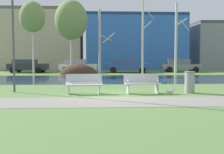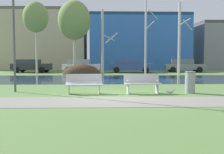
{
  "view_description": "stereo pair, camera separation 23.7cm",
  "coord_description": "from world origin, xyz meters",
  "px_view_note": "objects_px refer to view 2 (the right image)",
  "views": [
    {
      "loc": [
        -0.68,
        -11.62,
        1.56
      ],
      "look_at": [
        -0.06,
        0.78,
        0.73
      ],
      "focal_mm": 44.6,
      "sensor_mm": 36.0,
      "label": 1
    },
    {
      "loc": [
        -0.45,
        -11.63,
        1.56
      ],
      "look_at": [
        -0.06,
        0.78,
        0.73
      ],
      "focal_mm": 44.6,
      "sensor_mm": 36.0,
      "label": 2
    }
  ],
  "objects_px": {
    "bench_left": "(84,83)",
    "trash_bin": "(190,82)",
    "seagull": "(170,91)",
    "parked_wagon_fourth_grey": "(184,65)",
    "parked_van_nearest_dark": "(31,66)",
    "parked_sedan_second_white": "(81,66)",
    "parked_hatch_third_blue": "(130,65)",
    "bench_right": "(142,83)",
    "streetlamp": "(13,5)"
  },
  "relations": [
    {
      "from": "trash_bin",
      "to": "parked_hatch_third_blue",
      "type": "relative_size",
      "value": 0.2
    },
    {
      "from": "bench_left",
      "to": "trash_bin",
      "type": "distance_m",
      "value": 4.74
    },
    {
      "from": "bench_right",
      "to": "parked_wagon_fourth_grey",
      "type": "xyz_separation_m",
      "value": [
        7.36,
        18.92,
        0.32
      ]
    },
    {
      "from": "bench_right",
      "to": "parked_sedan_second_white",
      "type": "distance_m",
      "value": 18.59
    },
    {
      "from": "bench_right",
      "to": "streetlamp",
      "type": "height_order",
      "value": "streetlamp"
    },
    {
      "from": "parked_hatch_third_blue",
      "to": "parked_sedan_second_white",
      "type": "bearing_deg",
      "value": 178.37
    },
    {
      "from": "bench_left",
      "to": "parked_wagon_fourth_grey",
      "type": "relative_size",
      "value": 0.36
    },
    {
      "from": "trash_bin",
      "to": "seagull",
      "type": "relative_size",
      "value": 2.2
    },
    {
      "from": "bench_left",
      "to": "parked_wagon_fourth_grey",
      "type": "height_order",
      "value": "parked_wagon_fourth_grey"
    },
    {
      "from": "bench_right",
      "to": "trash_bin",
      "type": "xyz_separation_m",
      "value": [
        2.16,
        0.04,
        0.04
      ]
    },
    {
      "from": "trash_bin",
      "to": "parked_van_nearest_dark",
      "type": "bearing_deg",
      "value": 122.64
    },
    {
      "from": "seagull",
      "to": "parked_hatch_third_blue",
      "type": "distance_m",
      "value": 18.23
    },
    {
      "from": "bench_right",
      "to": "parked_wagon_fourth_grey",
      "type": "relative_size",
      "value": 0.36
    },
    {
      "from": "parked_van_nearest_dark",
      "to": "parked_wagon_fourth_grey",
      "type": "xyz_separation_m",
      "value": [
        17.01,
        0.44,
        0.02
      ]
    },
    {
      "from": "bench_left",
      "to": "parked_hatch_third_blue",
      "type": "xyz_separation_m",
      "value": [
        3.79,
        17.97,
        0.31
      ]
    },
    {
      "from": "bench_left",
      "to": "parked_van_nearest_dark",
      "type": "xyz_separation_m",
      "value": [
        -7.07,
        18.48,
        0.3
      ]
    },
    {
      "from": "bench_left",
      "to": "streetlamp",
      "type": "relative_size",
      "value": 0.27
    },
    {
      "from": "bench_left",
      "to": "streetlamp",
      "type": "xyz_separation_m",
      "value": [
        -3.26,
        0.8,
        3.51
      ]
    },
    {
      "from": "streetlamp",
      "to": "parked_van_nearest_dark",
      "type": "distance_m",
      "value": 18.36
    },
    {
      "from": "bench_left",
      "to": "parked_sedan_second_white",
      "type": "xyz_separation_m",
      "value": [
        -1.56,
        18.12,
        0.3
      ]
    },
    {
      "from": "parked_hatch_third_blue",
      "to": "trash_bin",
      "type": "bearing_deg",
      "value": -86.97
    },
    {
      "from": "seagull",
      "to": "parked_hatch_third_blue",
      "type": "relative_size",
      "value": 0.09
    },
    {
      "from": "parked_van_nearest_dark",
      "to": "parked_hatch_third_blue",
      "type": "relative_size",
      "value": 0.89
    },
    {
      "from": "streetlamp",
      "to": "parked_hatch_third_blue",
      "type": "bearing_deg",
      "value": 67.68
    },
    {
      "from": "trash_bin",
      "to": "parked_van_nearest_dark",
      "type": "relative_size",
      "value": 0.23
    },
    {
      "from": "bench_right",
      "to": "parked_sedan_second_white",
      "type": "relative_size",
      "value": 0.39
    },
    {
      "from": "parked_hatch_third_blue",
      "to": "seagull",
      "type": "bearing_deg",
      "value": -90.0
    },
    {
      "from": "seagull",
      "to": "parked_wagon_fourth_grey",
      "type": "relative_size",
      "value": 0.1
    },
    {
      "from": "seagull",
      "to": "parked_sedan_second_white",
      "type": "height_order",
      "value": "parked_sedan_second_white"
    },
    {
      "from": "bench_left",
      "to": "trash_bin",
      "type": "relative_size",
      "value": 1.68
    },
    {
      "from": "trash_bin",
      "to": "parked_hatch_third_blue",
      "type": "xyz_separation_m",
      "value": [
        -0.95,
        17.92,
        0.28
      ]
    },
    {
      "from": "streetlamp",
      "to": "seagull",
      "type": "bearing_deg",
      "value": -8.53
    },
    {
      "from": "trash_bin",
      "to": "parked_wagon_fourth_grey",
      "type": "relative_size",
      "value": 0.22
    },
    {
      "from": "trash_bin",
      "to": "streetlamp",
      "type": "xyz_separation_m",
      "value": [
        -8.0,
        0.76,
        3.48
      ]
    },
    {
      "from": "bench_right",
      "to": "parked_sedan_second_white",
      "type": "height_order",
      "value": "parked_sedan_second_white"
    },
    {
      "from": "bench_left",
      "to": "trash_bin",
      "type": "bearing_deg",
      "value": 0.53
    },
    {
      "from": "bench_left",
      "to": "seagull",
      "type": "height_order",
      "value": "bench_left"
    },
    {
      "from": "parked_sedan_second_white",
      "to": "parked_wagon_fourth_grey",
      "type": "relative_size",
      "value": 0.93
    },
    {
      "from": "parked_hatch_third_blue",
      "to": "parked_wagon_fourth_grey",
      "type": "height_order",
      "value": "parked_wagon_fourth_grey"
    },
    {
      "from": "parked_sedan_second_white",
      "to": "parked_hatch_third_blue",
      "type": "distance_m",
      "value": 5.35
    },
    {
      "from": "bench_left",
      "to": "parked_sedan_second_white",
      "type": "distance_m",
      "value": 18.19
    },
    {
      "from": "bench_left",
      "to": "parked_hatch_third_blue",
      "type": "bearing_deg",
      "value": 78.1
    },
    {
      "from": "trash_bin",
      "to": "parked_wagon_fourth_grey",
      "type": "distance_m",
      "value": 19.58
    },
    {
      "from": "bench_left",
      "to": "parked_van_nearest_dark",
      "type": "relative_size",
      "value": 0.38
    },
    {
      "from": "bench_right",
      "to": "streetlamp",
      "type": "distance_m",
      "value": 6.86
    },
    {
      "from": "trash_bin",
      "to": "parked_hatch_third_blue",
      "type": "height_order",
      "value": "parked_hatch_third_blue"
    },
    {
      "from": "trash_bin",
      "to": "seagull",
      "type": "distance_m",
      "value": 1.06
    },
    {
      "from": "parked_van_nearest_dark",
      "to": "parked_wagon_fourth_grey",
      "type": "distance_m",
      "value": 17.01
    },
    {
      "from": "trash_bin",
      "to": "seagull",
      "type": "bearing_deg",
      "value": -162.55
    },
    {
      "from": "bench_left",
      "to": "bench_right",
      "type": "distance_m",
      "value": 2.58
    }
  ]
}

